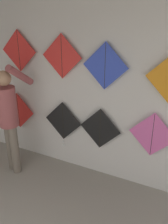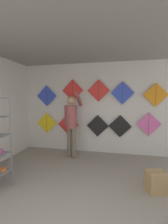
% 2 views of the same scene
% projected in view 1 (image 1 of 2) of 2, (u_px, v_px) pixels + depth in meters
% --- Properties ---
extents(back_panel, '(5.55, 0.06, 2.80)m').
position_uv_depth(back_panel, '(61.00, 88.00, 4.09)').
color(back_panel, silver).
rests_on(back_panel, ground).
extents(shopkeeper, '(0.46, 0.59, 1.88)m').
position_uv_depth(shopkeeper, '(9.00, 114.00, 3.98)').
color(shopkeeper, '#726656').
rests_on(shopkeeper, ground).
extents(kite_1, '(0.69, 0.01, 0.69)m').
position_uv_depth(kite_1, '(18.00, 110.00, 4.60)').
color(kite_1, red).
extents(kite_2, '(0.69, 0.04, 0.82)m').
position_uv_depth(kite_2, '(63.00, 122.00, 4.21)').
color(kite_2, black).
extents(kite_3, '(0.69, 0.01, 0.69)m').
position_uv_depth(kite_3, '(100.00, 129.00, 3.92)').
color(kite_3, black).
extents(kite_4, '(0.69, 0.01, 0.69)m').
position_uv_depth(kite_4, '(152.00, 135.00, 3.55)').
color(kite_4, pink).
extents(kite_6, '(0.69, 0.01, 0.69)m').
position_uv_depth(kite_6, '(19.00, 51.00, 4.09)').
color(kite_6, red).
extents(kite_7, '(0.69, 0.01, 0.69)m').
position_uv_depth(kite_7, '(62.00, 56.00, 3.76)').
color(kite_7, red).
extents(kite_8, '(0.69, 0.01, 0.69)m').
position_uv_depth(kite_8, '(105.00, 66.00, 3.50)').
color(kite_8, blue).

